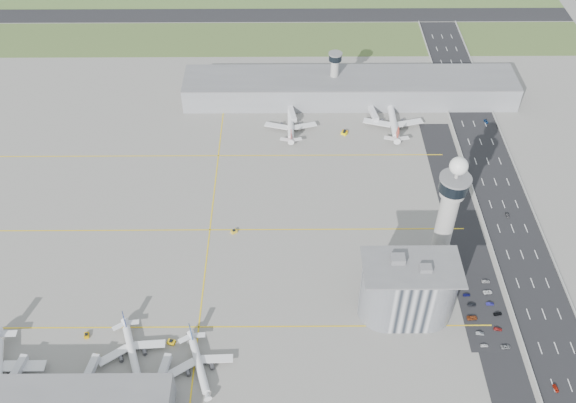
{
  "coord_description": "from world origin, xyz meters",
  "views": [
    {
      "loc": [
        -1.57,
        -198.87,
        234.77
      ],
      "look_at": [
        0.0,
        35.0,
        15.0
      ],
      "focal_mm": 40.0,
      "sensor_mm": 36.0,
      "label": 1
    }
  ],
  "objects_px": {
    "admin_building": "(408,290)",
    "jet_bridge_near_2": "(159,386)",
    "airplane_far_a": "(291,121)",
    "car_lot_10": "(488,292)",
    "tug_5": "(345,132)",
    "car_lot_7": "(498,329)",
    "car_lot_3": "(472,304)",
    "airplane_near_b": "(131,349)",
    "car_lot_4": "(467,295)",
    "car_hw_0": "(556,388)",
    "secondary_tower": "(334,72)",
    "car_lot_1": "(480,333)",
    "airplane_near_c": "(199,363)",
    "car_lot_0": "(484,345)",
    "tug_2": "(171,342)",
    "car_lot_5": "(463,285)",
    "car_hw_4": "(445,72)",
    "tug_4": "(344,133)",
    "car_hw_1": "(507,215)",
    "jet_bridge_far_0": "(290,109)",
    "control_tower": "(448,209)",
    "car_lot_2": "(472,318)",
    "car_lot_8": "(498,314)",
    "car_hw_2": "(486,121)",
    "tug_3": "(234,231)",
    "jet_bridge_near_1": "(84,387)",
    "car_lot_11": "(486,281)",
    "tug_0": "(97,357)",
    "airplane_far_b": "(394,117)",
    "car_lot_6": "(506,347)",
    "tug_1": "(87,335)"
  },
  "relations": [
    {
      "from": "car_lot_10",
      "to": "car_hw_4",
      "type": "relative_size",
      "value": 1.28
    },
    {
      "from": "tug_5",
      "to": "car_lot_7",
      "type": "bearing_deg",
      "value": -137.49
    },
    {
      "from": "airplane_near_b",
      "to": "airplane_far_a",
      "type": "relative_size",
      "value": 0.91
    },
    {
      "from": "tug_3",
      "to": "car_lot_4",
      "type": "bearing_deg",
      "value": -145.49
    },
    {
      "from": "jet_bridge_near_2",
      "to": "car_lot_3",
      "type": "xyz_separation_m",
      "value": [
        136.53,
        42.21,
        -2.29
      ]
    },
    {
      "from": "airplane_near_c",
      "to": "car_lot_8",
      "type": "xyz_separation_m",
      "value": [
        131.45,
        27.27,
        -4.21
      ]
    },
    {
      "from": "airplane_near_c",
      "to": "car_lot_0",
      "type": "relative_size",
      "value": 10.76
    },
    {
      "from": "secondary_tower",
      "to": "car_lot_4",
      "type": "height_order",
      "value": "secondary_tower"
    },
    {
      "from": "jet_bridge_far_0",
      "to": "car_lot_10",
      "type": "relative_size",
      "value": 3.29
    },
    {
      "from": "airplane_near_b",
      "to": "car_lot_6",
      "type": "relative_size",
      "value": 8.43
    },
    {
      "from": "airplane_far_a",
      "to": "jet_bridge_far_0",
      "type": "bearing_deg",
      "value": 0.38
    },
    {
      "from": "tug_1",
      "to": "tug_3",
      "type": "bearing_deg",
      "value": 35.12
    },
    {
      "from": "car_lot_3",
      "to": "car_hw_0",
      "type": "xyz_separation_m",
      "value": [
        25.03,
        -42.78,
        0.06
      ]
    },
    {
      "from": "control_tower",
      "to": "admin_building",
      "type": "height_order",
      "value": "control_tower"
    },
    {
      "from": "car_lot_0",
      "to": "secondary_tower",
      "type": "bearing_deg",
      "value": 15.03
    },
    {
      "from": "tug_1",
      "to": "tug_3",
      "type": "xyz_separation_m",
      "value": [
        60.93,
        62.69,
        0.05
      ]
    },
    {
      "from": "tug_4",
      "to": "car_lot_1",
      "type": "distance_m",
      "value": 152.74
    },
    {
      "from": "car_lot_3",
      "to": "car_lot_5",
      "type": "height_order",
      "value": "car_lot_5"
    },
    {
      "from": "tug_2",
      "to": "car_lot_5",
      "type": "bearing_deg",
      "value": -60.52
    },
    {
      "from": "airplane_far_b",
      "to": "jet_bridge_far_0",
      "type": "xyz_separation_m",
      "value": [
        -62.66,
        12.72,
        -3.23
      ]
    },
    {
      "from": "car_lot_7",
      "to": "tug_0",
      "type": "bearing_deg",
      "value": 104.37
    },
    {
      "from": "admin_building",
      "to": "jet_bridge_near_2",
      "type": "xyz_separation_m",
      "value": [
        -104.99,
        -39.0,
        -12.45
      ]
    },
    {
      "from": "car_lot_4",
      "to": "control_tower",
      "type": "bearing_deg",
      "value": 20.62
    },
    {
      "from": "car_lot_10",
      "to": "car_lot_0",
      "type": "bearing_deg",
      "value": 157.22
    },
    {
      "from": "car_lot_4",
      "to": "car_hw_0",
      "type": "bearing_deg",
      "value": -156.79
    },
    {
      "from": "tug_5",
      "to": "car_lot_7",
      "type": "distance_m",
      "value": 154.65
    },
    {
      "from": "car_lot_2",
      "to": "car_lot_8",
      "type": "bearing_deg",
      "value": -82.51
    },
    {
      "from": "car_lot_0",
      "to": "admin_building",
      "type": "bearing_deg",
      "value": 58.82
    },
    {
      "from": "car_lot_2",
      "to": "jet_bridge_near_1",
      "type": "bearing_deg",
      "value": 99.44
    },
    {
      "from": "car_hw_1",
      "to": "tug_3",
      "type": "bearing_deg",
      "value": 175.06
    },
    {
      "from": "car_lot_2",
      "to": "car_lot_5",
      "type": "xyz_separation_m",
      "value": [
        0.06,
        18.98,
        -0.02
      ]
    },
    {
      "from": "airplane_far_b",
      "to": "car_lot_6",
      "type": "bearing_deg",
      "value": -169.15
    },
    {
      "from": "airplane_near_c",
      "to": "car_hw_1",
      "type": "xyz_separation_m",
      "value": [
        152.15,
        90.66,
        -4.28
      ]
    },
    {
      "from": "jet_bridge_far_0",
      "to": "car_hw_2",
      "type": "distance_m",
      "value": 121.17
    },
    {
      "from": "car_lot_3",
      "to": "car_lot_11",
      "type": "xyz_separation_m",
      "value": [
        9.5,
        13.55,
        0.01
      ]
    },
    {
      "from": "tug_3",
      "to": "tug_1",
      "type": "bearing_deg",
      "value": 100.96
    },
    {
      "from": "jet_bridge_near_1",
      "to": "car_hw_0",
      "type": "distance_m",
      "value": 191.57
    },
    {
      "from": "car_lot_1",
      "to": "car_lot_7",
      "type": "relative_size",
      "value": 0.95
    },
    {
      "from": "jet_bridge_far_0",
      "to": "car_hw_1",
      "type": "distance_m",
      "value": 146.0
    },
    {
      "from": "airplane_far_a",
      "to": "car_lot_10",
      "type": "relative_size",
      "value": 8.85
    },
    {
      "from": "car_lot_2",
      "to": "tug_5",
      "type": "bearing_deg",
      "value": 16.52
    },
    {
      "from": "car_lot_7",
      "to": "car_hw_2",
      "type": "xyz_separation_m",
      "value": [
        30.6,
        154.02,
        0.02
      ]
    },
    {
      "from": "tug_5",
      "to": "car_lot_0",
      "type": "bearing_deg",
      "value": -141.28
    },
    {
      "from": "jet_bridge_near_1",
      "to": "car_lot_1",
      "type": "bearing_deg",
      "value": -71.01
    },
    {
      "from": "airplane_far_b",
      "to": "car_lot_0",
      "type": "relative_size",
      "value": 13.49
    },
    {
      "from": "admin_building",
      "to": "car_hw_1",
      "type": "relative_size",
      "value": 12.23
    },
    {
      "from": "airplane_far_a",
      "to": "jet_bridge_near_2",
      "type": "height_order",
      "value": "airplane_far_a"
    },
    {
      "from": "admin_building",
      "to": "car_lot_1",
      "type": "relative_size",
      "value": 11.83
    },
    {
      "from": "car_hw_0",
      "to": "car_hw_4",
      "type": "height_order",
      "value": "car_hw_0"
    },
    {
      "from": "jet_bridge_near_2",
      "to": "tug_4",
      "type": "relative_size",
      "value": 4.13
    }
  ]
}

